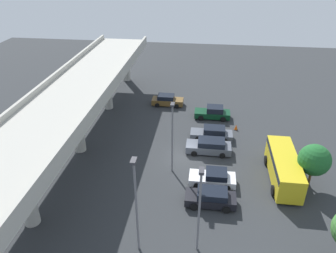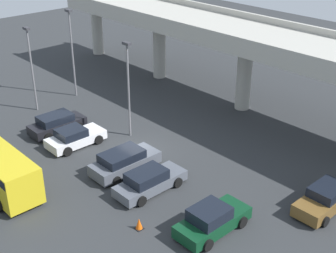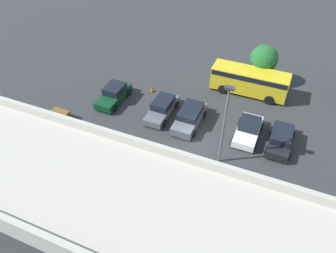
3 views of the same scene
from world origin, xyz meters
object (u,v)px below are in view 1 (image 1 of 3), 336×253
parked_car_0 (211,197)px  shuttle_bus (284,166)px  parked_car_4 (213,113)px  traffic_cone (236,127)px  parked_car_5 (167,100)px  lamp_post_by_overpass (200,205)px  lamp_post_mid_lot (136,200)px  parked_car_2 (209,146)px  lamp_post_near_aisle (172,133)px  parked_car_3 (212,133)px  tree_front_centre (314,160)px  parked_car_1 (213,178)px

parked_car_0 → shuttle_bus: 8.00m
shuttle_bus → parked_car_4: bearing=28.8°
parked_car_0 → shuttle_bus: shuttle_bus is taller
parked_car_0 → parked_car_4: size_ratio=0.96×
parked_car_0 → traffic_cone: size_ratio=6.23×
parked_car_5 → lamp_post_by_overpass: 25.33m
lamp_post_mid_lot → traffic_cone: size_ratio=11.35×
parked_car_2 → lamp_post_near_aisle: lamp_post_near_aisle is taller
parked_car_5 → parked_car_4: bearing=-26.2°
parked_car_2 → parked_car_4: 8.21m
parked_car_2 → parked_car_3: 2.91m
parked_car_0 → tree_front_centre: tree_front_centre is taller
parked_car_2 → parked_car_3: size_ratio=1.00×
parked_car_0 → lamp_post_near_aisle: lamp_post_near_aisle is taller
parked_car_3 → tree_front_centre: (-7.54, -8.95, 2.26)m
parked_car_1 → parked_car_3: bearing=-88.8°
parked_car_3 → lamp_post_by_overpass: (-16.05, 0.94, 3.59)m
parked_car_0 → lamp_post_near_aisle: (4.30, 3.85, 3.64)m
parked_car_4 → traffic_cone: bearing=134.9°
traffic_cone → lamp_post_by_overpass: bearing=168.4°
parked_car_1 → lamp_post_mid_lot: (-8.27, 5.38, 3.99)m
parked_car_1 → parked_car_4: 13.57m
parked_car_3 → tree_front_centre: tree_front_centre is taller
lamp_post_near_aisle → tree_front_centre: (-0.75, -12.81, -1.42)m
shuttle_bus → tree_front_centre: 2.77m
parked_car_4 → lamp_post_mid_lot: bearing=76.5°
parked_car_1 → lamp_post_mid_lot: 10.64m
lamp_post_near_aisle → parked_car_1: bearing=-110.0°
shuttle_bus → parked_car_1: bearing=102.8°
parked_car_4 → lamp_post_near_aisle: bearing=72.1°
parked_car_4 → parked_car_3: bearing=89.5°
lamp_post_by_overpass → traffic_cone: bearing=-11.6°
parked_car_3 → parked_car_2: bearing=84.2°
parked_car_4 → traffic_cone: parked_car_4 is taller
parked_car_3 → parked_car_5: bearing=-53.2°
parked_car_5 → traffic_cone: 10.97m
parked_car_0 → lamp_post_near_aisle: bearing=-48.1°
parked_car_3 → lamp_post_mid_lot: 17.78m
parked_car_0 → lamp_post_mid_lot: (-5.44, 5.20, 3.93)m
lamp_post_by_overpass → tree_front_centre: 13.11m
parked_car_4 → tree_front_centre: (-12.85, -8.90, 2.22)m
parked_car_1 → parked_car_5: (16.70, 6.49, 0.05)m
lamp_post_by_overpass → shuttle_bus: bearing=-39.4°
lamp_post_near_aisle → tree_front_centre: bearing=-93.3°
parked_car_2 → parked_car_5: (11.34, 6.02, -0.03)m
lamp_post_mid_lot → tree_front_centre: bearing=-57.6°
parked_car_4 → tree_front_centre: tree_front_centre is taller
parked_car_5 → lamp_post_mid_lot: bearing=-87.5°
tree_front_centre → traffic_cone: (10.01, 6.07, -2.63)m
parked_car_5 → parked_car_1: bearing=-68.8°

